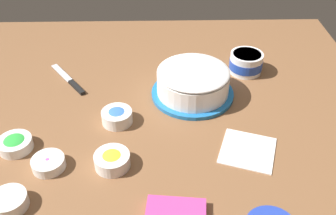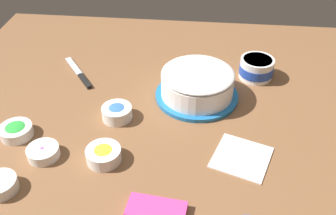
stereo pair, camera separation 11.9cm
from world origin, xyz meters
name	(u,v)px [view 1 (the left image)]	position (x,y,z in m)	size (l,w,h in m)	color
ground_plane	(153,129)	(0.00, 0.00, 0.00)	(1.54, 1.54, 0.00)	brown
frosted_cake	(193,82)	(0.13, 0.17, 0.05)	(0.28, 0.28, 0.11)	#1E6BB2
frosting_tub	(246,62)	(0.34, 0.32, 0.04)	(0.12, 0.12, 0.08)	white
spreading_knife	(71,81)	(-0.30, 0.26, 0.01)	(0.16, 0.20, 0.01)	silver
sprinkle_bowl_rainbow	(48,163)	(-0.28, -0.15, 0.02)	(0.09, 0.09, 0.03)	white
sprinkle_bowl_yellow	(112,160)	(-0.11, -0.15, 0.02)	(0.10, 0.10, 0.04)	white
sprinkle_bowl_blue	(117,116)	(-0.11, 0.04, 0.02)	(0.10, 0.10, 0.04)	white
sprinkle_bowl_orange	(9,201)	(-0.35, -0.28, 0.02)	(0.09, 0.09, 0.03)	white
sprinkle_bowl_green	(15,143)	(-0.40, -0.08, 0.02)	(0.10, 0.10, 0.04)	white
candy_box_lower	(176,211)	(0.06, -0.31, 0.01)	(0.14, 0.07, 0.02)	#E53D8E
paper_napkin	(248,150)	(0.27, -0.10, 0.00)	(0.15, 0.15, 0.01)	white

